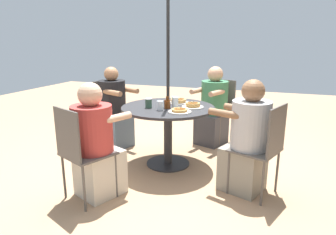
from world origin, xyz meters
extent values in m
plane|color=tan|center=(0.00, 0.00, 0.00)|extent=(12.00, 12.00, 0.00)
cylinder|color=#28282B|center=(0.00, 0.00, 0.01)|extent=(0.53, 0.53, 0.01)
cylinder|color=#28282B|center=(0.00, 0.00, 0.35)|extent=(0.10, 0.10, 0.70)
cylinder|color=#28282B|center=(0.00, 0.00, 0.72)|extent=(1.11, 1.11, 0.03)
cylinder|color=black|center=(0.00, 0.00, 1.10)|extent=(0.04, 0.04, 2.19)
cylinder|color=#514C47|center=(0.80, -0.53, 0.23)|extent=(0.02, 0.02, 0.45)
cylinder|color=#514C47|center=(0.94, -0.20, 0.23)|extent=(0.02, 0.02, 0.45)
cylinder|color=#514C47|center=(1.13, -0.67, 0.23)|extent=(0.02, 0.02, 0.45)
cylinder|color=#514C47|center=(1.26, -0.34, 0.23)|extent=(0.02, 0.02, 0.45)
cube|color=#514C47|center=(1.03, -0.44, 0.46)|extent=(0.54, 0.54, 0.02)
cube|color=#514C47|center=(1.21, -0.51, 0.70)|extent=(0.17, 0.37, 0.46)
cube|color=beige|center=(0.92, -0.39, 0.23)|extent=(0.52, 0.49, 0.45)
cylinder|color=#B73833|center=(0.98, -0.41, 0.68)|extent=(0.39, 0.39, 0.47)
sphere|color=#DBA884|center=(0.98, -0.41, 1.02)|extent=(0.23, 0.23, 0.23)
cylinder|color=#DBA884|center=(0.75, -0.48, 0.79)|extent=(0.30, 0.18, 0.07)
cylinder|color=#DBA884|center=(0.87, -0.20, 0.79)|extent=(0.30, 0.18, 0.07)
cylinder|color=#514C47|center=(0.50, 0.82, 0.23)|extent=(0.02, 0.02, 0.45)
cylinder|color=#514C47|center=(0.17, 0.94, 0.23)|extent=(0.02, 0.02, 0.45)
cylinder|color=#514C47|center=(0.63, 1.15, 0.23)|extent=(0.02, 0.02, 0.45)
cylinder|color=#514C47|center=(0.30, 1.27, 0.23)|extent=(0.02, 0.02, 0.45)
cube|color=#514C47|center=(0.40, 1.05, 0.46)|extent=(0.54, 0.54, 0.02)
cube|color=#514C47|center=(0.47, 1.23, 0.70)|extent=(0.38, 0.16, 0.46)
cube|color=gray|center=(0.36, 0.94, 0.23)|extent=(0.48, 0.50, 0.45)
cylinder|color=#B2B2B2|center=(0.38, 0.99, 0.70)|extent=(0.38, 0.38, 0.49)
sphere|color=brown|center=(0.38, 0.99, 1.04)|extent=(0.22, 0.22, 0.22)
cylinder|color=brown|center=(0.45, 0.74, 0.81)|extent=(0.19, 0.34, 0.07)
cylinder|color=brown|center=(0.16, 0.85, 0.81)|extent=(0.19, 0.34, 0.07)
cylinder|color=#514C47|center=(-0.82, 0.49, 0.23)|extent=(0.02, 0.02, 0.45)
cylinder|color=#514C47|center=(-0.95, 0.16, 0.23)|extent=(0.02, 0.02, 0.45)
cylinder|color=#514C47|center=(-1.16, 0.61, 0.23)|extent=(0.02, 0.02, 0.45)
cylinder|color=#514C47|center=(-1.28, 0.28, 0.23)|extent=(0.02, 0.02, 0.45)
cube|color=#514C47|center=(-1.05, 0.39, 0.46)|extent=(0.53, 0.53, 0.02)
cube|color=#514C47|center=(-1.24, 0.46, 0.70)|extent=(0.15, 0.38, 0.46)
cube|color=#3D3D42|center=(-0.94, 0.35, 0.23)|extent=(0.51, 0.49, 0.45)
cylinder|color=#38754C|center=(-0.99, 0.37, 0.69)|extent=(0.39, 0.39, 0.48)
sphere|color=tan|center=(-0.99, 0.37, 1.03)|extent=(0.22, 0.22, 0.22)
cylinder|color=tan|center=(-0.75, 0.44, 0.80)|extent=(0.33, 0.18, 0.07)
cylinder|color=tan|center=(-0.86, 0.15, 0.80)|extent=(0.33, 0.18, 0.07)
cylinder|color=#514C47|center=(-0.52, -0.81, 0.23)|extent=(0.02, 0.02, 0.45)
cylinder|color=#514C47|center=(-0.19, -0.94, 0.23)|extent=(0.02, 0.02, 0.45)
cylinder|color=#514C47|center=(-0.65, -1.14, 0.23)|extent=(0.02, 0.02, 0.45)
cylinder|color=#514C47|center=(-0.32, -1.27, 0.23)|extent=(0.02, 0.02, 0.45)
cube|color=#514C47|center=(-0.42, -1.04, 0.46)|extent=(0.54, 0.54, 0.02)
cube|color=#514C47|center=(-0.49, -1.22, 0.70)|extent=(0.37, 0.16, 0.46)
cube|color=slate|center=(-0.37, -0.93, 0.23)|extent=(0.48, 0.50, 0.45)
cylinder|color=black|center=(-0.40, -0.98, 0.70)|extent=(0.38, 0.38, 0.50)
sphere|color=#A3704C|center=(-0.40, -0.98, 1.04)|extent=(0.20, 0.20, 0.20)
cylinder|color=#A3704C|center=(-0.46, -0.74, 0.82)|extent=(0.19, 0.33, 0.07)
cylinder|color=#A3704C|center=(-0.18, -0.85, 0.82)|extent=(0.19, 0.33, 0.07)
cylinder|color=silver|center=(-0.24, 0.06, 0.74)|extent=(0.25, 0.25, 0.01)
cylinder|color=#BC8947|center=(-0.24, 0.05, 0.75)|extent=(0.17, 0.17, 0.01)
cylinder|color=#BC8947|center=(-0.24, 0.06, 0.77)|extent=(0.19, 0.19, 0.01)
cylinder|color=#BC8947|center=(-0.24, 0.06, 0.78)|extent=(0.19, 0.19, 0.01)
ellipsoid|color=brown|center=(-0.24, 0.06, 0.79)|extent=(0.15, 0.14, 0.00)
cube|color=#F4E084|center=(-0.25, 0.06, 0.79)|extent=(0.03, 0.03, 0.01)
cylinder|color=silver|center=(-0.05, 0.29, 0.74)|extent=(0.25, 0.25, 0.01)
cylinder|color=#BC8947|center=(-0.05, 0.30, 0.75)|extent=(0.17, 0.17, 0.01)
cylinder|color=#BC8947|center=(-0.05, 0.30, 0.76)|extent=(0.16, 0.16, 0.01)
cylinder|color=#BC8947|center=(-0.05, 0.29, 0.77)|extent=(0.17, 0.17, 0.01)
cylinder|color=#BC8947|center=(-0.05, 0.29, 0.78)|extent=(0.17, 0.17, 0.01)
ellipsoid|color=brown|center=(-0.05, 0.29, 0.79)|extent=(0.14, 0.13, 0.00)
cube|color=#F4E084|center=(-0.05, 0.28, 0.80)|extent=(0.03, 0.03, 0.01)
cylinder|color=silver|center=(0.23, 0.22, 0.74)|extent=(0.25, 0.25, 0.01)
cylinder|color=#BC8947|center=(0.23, 0.22, 0.75)|extent=(0.17, 0.17, 0.01)
cylinder|color=#BC8947|center=(0.23, 0.22, 0.77)|extent=(0.18, 0.18, 0.01)
ellipsoid|color=brown|center=(0.23, 0.22, 0.77)|extent=(0.14, 0.13, 0.00)
cube|color=#F4E084|center=(0.24, 0.21, 0.78)|extent=(0.03, 0.03, 0.01)
cylinder|color=#602D0F|center=(0.09, 0.02, 0.78)|extent=(0.07, 0.07, 0.10)
cylinder|color=#602D0F|center=(0.09, 0.02, 0.85)|extent=(0.03, 0.03, 0.04)
torus|color=#602D0F|center=(0.12, 0.02, 0.80)|extent=(0.05, 0.01, 0.05)
cylinder|color=#33513D|center=(0.14, -0.19, 0.79)|extent=(0.08, 0.08, 0.10)
cylinder|color=white|center=(0.14, -0.19, 0.84)|extent=(0.08, 0.08, 0.01)
cylinder|color=silver|center=(0.20, -0.02, 0.79)|extent=(0.08, 0.08, 0.11)
cylinder|color=silver|center=(0.04, 0.10, 0.80)|extent=(0.07, 0.07, 0.13)
camera|label=1|loc=(3.28, 1.17, 1.51)|focal=32.00mm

